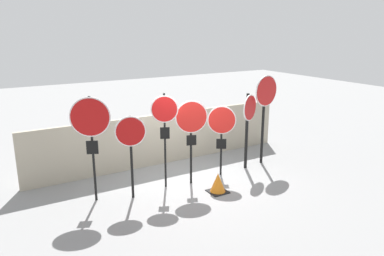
{
  "coord_description": "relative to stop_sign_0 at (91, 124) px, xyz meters",
  "views": [
    {
      "loc": [
        -4.8,
        -8.3,
        4.03
      ],
      "look_at": [
        0.1,
        0.0,
        1.43
      ],
      "focal_mm": 35.0,
      "sensor_mm": 36.0,
      "label": 1
    }
  ],
  "objects": [
    {
      "name": "ground_plane",
      "position": [
        2.61,
        0.06,
        -1.9
      ],
      "size": [
        40.0,
        40.0,
        0.0
      ],
      "primitive_type": "plane",
      "color": "gray"
    },
    {
      "name": "fence_back",
      "position": [
        2.61,
        1.55,
        -1.13
      ],
      "size": [
        8.24,
        0.12,
        1.54
      ],
      "color": "#A89E89",
      "rests_on": "ground"
    },
    {
      "name": "stop_sign_0",
      "position": [
        0.0,
        0.0,
        0.0
      ],
      "size": [
        0.85,
        0.4,
        2.54
      ],
      "rotation": [
        0.0,
        0.0,
        -0.42
      ],
      "color": "black",
      "rests_on": "ground"
    },
    {
      "name": "stop_sign_1",
      "position": [
        0.83,
        -0.31,
        -0.38
      ],
      "size": [
        0.7,
        0.25,
        2.06
      ],
      "rotation": [
        0.0,
        0.0,
        -0.3
      ],
      "color": "black",
      "rests_on": "ground"
    },
    {
      "name": "stop_sign_2",
      "position": [
        1.8,
        -0.14,
        -0.05
      ],
      "size": [
        0.63,
        0.31,
        2.47
      ],
      "rotation": [
        0.0,
        0.0,
        -0.43
      ],
      "color": "black",
      "rests_on": "ground"
    },
    {
      "name": "stop_sign_3",
      "position": [
        2.49,
        -0.28,
        -0.24
      ],
      "size": [
        0.81,
        0.3,
        2.25
      ],
      "rotation": [
        0.0,
        0.0,
        -0.32
      ],
      "color": "black",
      "rests_on": "ground"
    },
    {
      "name": "stop_sign_4",
      "position": [
        3.5,
        -0.19,
        -0.44
      ],
      "size": [
        0.66,
        0.45,
        1.99
      ],
      "rotation": [
        0.0,
        0.0,
        -0.59
      ],
      "color": "black",
      "rests_on": "ground"
    },
    {
      "name": "stop_sign_5",
      "position": [
        4.49,
        -0.11,
        -0.37
      ],
      "size": [
        0.69,
        0.35,
        2.23
      ],
      "rotation": [
        0.0,
        0.0,
        0.45
      ],
      "color": "black",
      "rests_on": "ground"
    },
    {
      "name": "stop_sign_6",
      "position": [
        5.17,
        -0.02,
        0.02
      ],
      "size": [
        0.91,
        0.2,
        2.69
      ],
      "rotation": [
        0.0,
        0.0,
        0.16
      ],
      "color": "black",
      "rests_on": "ground"
    },
    {
      "name": "traffic_cone_0",
      "position": [
        2.8,
        -1.06,
        -1.65
      ],
      "size": [
        0.47,
        0.47,
        0.5
      ],
      "color": "black",
      "rests_on": "ground"
    }
  ]
}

